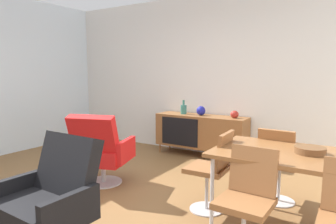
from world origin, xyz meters
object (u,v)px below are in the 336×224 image
(dining_chair_front_left, at_px, (247,198))
(armchair_black_shell, at_px, (51,197))
(dining_chair_back_left, at_px, (278,162))
(side_table_round, at_px, (82,156))
(wooden_bowl_on_table, at_px, (310,150))
(dining_table, at_px, (307,159))
(sideboard, at_px, (201,131))
(dining_chair_near_window, at_px, (213,168))
(vase_cobalt, at_px, (184,109))
(fruit_bowl, at_px, (81,139))
(lounge_chair_red, at_px, (100,149))
(vase_ceramic_small, at_px, (201,111))
(vase_sculptural_dark, at_px, (234,114))

(dining_chair_front_left, relative_size, armchair_black_shell, 0.90)
(dining_chair_back_left, relative_size, side_table_round, 1.65)
(wooden_bowl_on_table, bearing_deg, dining_table, -102.37)
(sideboard, relative_size, dining_chair_near_window, 1.87)
(vase_cobalt, distance_m, armchair_black_shell, 3.29)
(sideboard, xyz_separation_m, side_table_round, (-0.86, -1.90, -0.12))
(fruit_bowl, bearing_deg, armchair_black_shell, -49.53)
(dining_chair_back_left, xyz_separation_m, lounge_chair_red, (-2.07, -0.62, -0.00))
(vase_ceramic_small, bearing_deg, side_table_round, -114.43)
(dining_chair_front_left, distance_m, side_table_round, 2.50)
(side_table_round, bearing_deg, wooden_bowl_on_table, 2.12)
(vase_cobalt, distance_m, dining_chair_front_left, 3.10)
(sideboard, bearing_deg, vase_sculptural_dark, 0.18)
(sideboard, relative_size, wooden_bowl_on_table, 6.15)
(fruit_bowl, bearing_deg, dining_chair_front_left, -11.71)
(sideboard, relative_size, vase_cobalt, 6.46)
(sideboard, xyz_separation_m, fruit_bowl, (-0.86, -1.90, 0.12))
(vase_cobalt, xyz_separation_m, armchair_black_shell, (0.60, -3.21, -0.34))
(vase_ceramic_small, bearing_deg, wooden_bowl_on_table, -42.84)
(side_table_round, bearing_deg, dining_chair_back_left, 14.07)
(sideboard, height_order, dining_table, dining_table)
(sideboard, relative_size, armchair_black_shell, 1.69)
(lounge_chair_red, xyz_separation_m, side_table_round, (-0.37, 0.01, -0.15))
(vase_sculptural_dark, relative_size, dining_chair_back_left, 0.16)
(dining_chair_near_window, bearing_deg, vase_sculptural_dark, 103.34)
(sideboard, height_order, vase_cobalt, vase_cobalt)
(dining_chair_front_left, relative_size, side_table_round, 1.65)
(dining_table, bearing_deg, dining_chair_near_window, 179.82)
(vase_sculptural_dark, xyz_separation_m, dining_table, (1.33, -1.85, -0.08))
(fruit_bowl, bearing_deg, dining_chair_back_left, 14.09)
(vase_cobalt, xyz_separation_m, fruit_bowl, (-0.52, -1.90, -0.25))
(dining_table, height_order, wooden_bowl_on_table, wooden_bowl_on_table)
(vase_ceramic_small, relative_size, armchair_black_shell, 0.17)
(dining_chair_front_left, bearing_deg, dining_chair_back_left, 90.27)
(vase_cobalt, distance_m, fruit_bowl, 1.99)
(sideboard, relative_size, dining_chair_front_left, 1.87)
(sideboard, xyz_separation_m, vase_cobalt, (-0.34, 0.00, 0.37))
(dining_chair_near_window, xyz_separation_m, fruit_bowl, (-1.90, -0.06, 0.09))
(vase_sculptural_dark, bearing_deg, dining_chair_back_left, -52.95)
(vase_sculptural_dark, bearing_deg, sideboard, -179.82)
(wooden_bowl_on_table, distance_m, dining_chair_front_left, 0.77)
(vase_cobalt, bearing_deg, dining_chair_back_left, -33.95)
(dining_chair_near_window, bearing_deg, wooden_bowl_on_table, 3.12)
(dining_chair_back_left, height_order, dining_chair_front_left, same)
(dining_table, bearing_deg, dining_chair_back_left, 122.27)
(dining_table, bearing_deg, wooden_bowl_on_table, 77.63)
(dining_chair_back_left, bearing_deg, sideboard, 140.67)
(vase_cobalt, bearing_deg, dining_table, -39.18)
(vase_cobalt, relative_size, dining_chair_back_left, 0.29)
(dining_chair_near_window, xyz_separation_m, dining_chair_back_left, (0.54, 0.56, 0.00))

